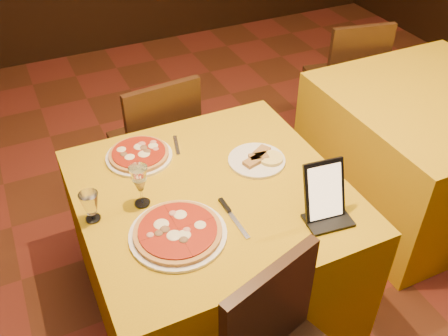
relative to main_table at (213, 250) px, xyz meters
name	(u,v)px	position (x,y,z in m)	size (l,w,h in m)	color
floor	(286,332)	(0.24, -0.32, -0.38)	(6.00, 7.00, 0.01)	#5E2D19
main_table	(213,250)	(0.00, 0.00, 0.00)	(1.10, 1.10, 0.75)	#C4980C
side_table	(423,151)	(1.45, 0.19, 0.00)	(1.10, 1.10, 0.75)	gold
chair_main_far	(153,142)	(0.00, 0.84, 0.08)	(0.48, 0.48, 0.91)	#311F10
chair_side_far	(342,78)	(1.45, 1.02, 0.08)	(0.47, 0.47, 0.91)	black
pizza_near	(178,233)	(-0.22, -0.20, 0.39)	(0.37, 0.37, 0.03)	white
pizza_far	(139,155)	(-0.21, 0.34, 0.39)	(0.30, 0.30, 0.03)	white
cutlet_dish	(257,159)	(0.26, 0.09, 0.39)	(0.26, 0.26, 0.03)	white
wine_glass	(140,186)	(-0.29, 0.03, 0.47)	(0.07, 0.07, 0.19)	#CBD076
water_glass	(91,207)	(-0.49, 0.03, 0.44)	(0.08, 0.08, 0.13)	white
tablet	(324,191)	(0.33, -0.32, 0.49)	(0.16, 0.01, 0.24)	black
knife	(234,220)	(0.01, -0.21, 0.38)	(0.23, 0.02, 0.01)	#B4B4BB
fork_near	(143,244)	(-0.36, -0.18, 0.38)	(0.18, 0.02, 0.01)	silver
fork_far	(177,145)	(-0.02, 0.35, 0.38)	(0.16, 0.02, 0.01)	#B7B8BF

